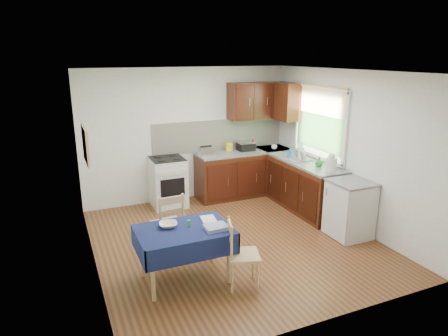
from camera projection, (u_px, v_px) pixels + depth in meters
name	position (u px, v px, depth m)	size (l,w,h in m)	color
floor	(234.00, 240.00, 6.05)	(4.20, 4.20, 0.00)	#492B13
ceiling	(235.00, 71.00, 5.36)	(4.00, 4.20, 0.02)	white
wall_back	(188.00, 135.00, 7.56)	(4.00, 0.02, 2.50)	white
wall_front	(325.00, 213.00, 3.86)	(4.00, 0.02, 2.50)	white
wall_left	(88.00, 178.00, 4.94)	(0.02, 4.20, 2.50)	white
wall_right	(346.00, 148.00, 6.47)	(0.02, 4.20, 2.50)	white
base_cabinets	(271.00, 180.00, 7.56)	(1.90, 2.30, 0.86)	black
worktop_back	(244.00, 152.00, 7.80)	(1.90, 0.60, 0.04)	slate
worktop_right	(306.00, 163.00, 7.03)	(0.60, 1.70, 0.04)	slate
worktop_corner	(273.00, 149.00, 8.05)	(0.60, 0.60, 0.04)	slate
splashback	(220.00, 135.00, 7.81)	(2.70, 0.02, 0.60)	white
upper_cabinets	(267.00, 101.00, 7.71)	(1.20, 0.85, 0.70)	black
stove	(168.00, 182.00, 7.32)	(0.60, 0.61, 0.92)	silver
window	(320.00, 118.00, 6.97)	(0.04, 1.48, 1.26)	#255221
fridge	(350.00, 209.00, 6.10)	(0.58, 0.60, 0.89)	silver
corkboard	(86.00, 145.00, 5.12)	(0.04, 0.62, 0.47)	#A27151
dining_table	(184.00, 237.00, 4.85)	(1.14, 0.77, 0.69)	#0D1237
chair_far	(169.00, 222.00, 5.52)	(0.44, 0.44, 0.92)	#A27151
chair_near	(240.00, 252.00, 4.77)	(0.47, 0.47, 0.85)	#A27151
toaster	(206.00, 151.00, 7.38)	(0.26, 0.16, 0.20)	silver
sandwich_press	(246.00, 146.00, 7.82)	(0.31, 0.27, 0.18)	black
sauce_bottle	(253.00, 145.00, 7.79)	(0.05, 0.05, 0.22)	red
yellow_packet	(229.00, 147.00, 7.77)	(0.12, 0.08, 0.17)	yellow
dish_rack	(299.00, 159.00, 7.11)	(0.41, 0.31, 0.19)	gray
kettle	(331.00, 163.00, 6.41)	(0.18, 0.18, 0.30)	silver
cup	(274.00, 147.00, 7.92)	(0.11, 0.11, 0.09)	white
soap_bottle_a	(301.00, 151.00, 7.07)	(0.12, 0.12, 0.32)	silver
soap_bottle_b	(290.00, 152.00, 7.33)	(0.08, 0.08, 0.18)	#1F76B9
soap_bottle_c	(319.00, 162.00, 6.69)	(0.13, 0.13, 0.17)	#258928
plate_bowl	(168.00, 225.00, 4.88)	(0.22, 0.22, 0.05)	beige
book	(202.00, 220.00, 5.06)	(0.18, 0.24, 0.02)	white
spice_jar	(189.00, 223.00, 4.88)	(0.04, 0.04, 0.08)	green
tea_towel	(216.00, 227.00, 4.81)	(0.28, 0.22, 0.05)	navy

